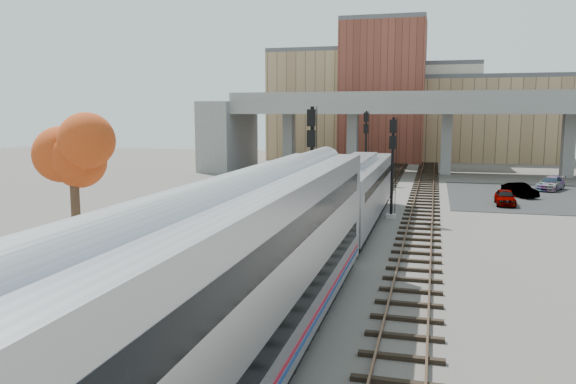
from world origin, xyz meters
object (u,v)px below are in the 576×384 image
at_px(signal_mast_mid, 392,170).
at_px(signal_mast_far, 366,147).
at_px(car_c, 551,184).
at_px(coach, 233,287).
at_px(locomotive, 357,189).
at_px(tree, 73,154).
at_px(car_b, 520,190).
at_px(car_a, 505,197).
at_px(signal_mast_near, 312,171).

bearing_deg(signal_mast_mid, signal_mast_far, 101.96).
bearing_deg(car_c, signal_mast_far, -159.34).
distance_m(coach, car_c, 45.78).
bearing_deg(coach, locomotive, 90.00).
xyz_separation_m(locomotive, signal_mast_far, (-2.10, 22.06, 1.41)).
height_order(tree, car_b, tree).
distance_m(signal_mast_far, car_b, 15.78).
height_order(locomotive, signal_mast_far, signal_mast_far).
bearing_deg(car_b, coach, -137.34).
bearing_deg(locomotive, car_b, 52.32).
distance_m(signal_mast_mid, car_a, 11.56).
height_order(signal_mast_mid, car_b, signal_mast_mid).
distance_m(signal_mast_near, car_c, 30.05).
relative_size(coach, car_c, 5.92).
bearing_deg(signal_mast_mid, tree, -133.83).
bearing_deg(car_a, car_c, 64.22).
xyz_separation_m(signal_mast_near, car_a, (12.23, 14.32, -3.13)).
bearing_deg(locomotive, tree, -135.30).
height_order(signal_mast_near, car_b, signal_mast_near).
bearing_deg(tree, car_a, 45.29).
xyz_separation_m(coach, car_a, (10.13, 33.08, -2.15)).
xyz_separation_m(signal_mast_near, car_b, (13.94, 19.17, -3.16)).
height_order(signal_mast_mid, tree, tree).
bearing_deg(tree, car_c, 49.98).
xyz_separation_m(signal_mast_mid, car_c, (13.20, 17.81, -2.69)).
distance_m(tree, car_a, 31.87).
bearing_deg(signal_mast_near, car_a, 49.51).
bearing_deg(signal_mast_near, car_c, 54.63).
bearing_deg(coach, tree, 138.54).
xyz_separation_m(coach, tree, (-12.07, 10.66, 2.36)).
bearing_deg(tree, signal_mast_far, 73.66).
relative_size(signal_mast_near, tree, 1.07).
distance_m(signal_mast_far, car_c, 17.63).
relative_size(coach, car_b, 7.04).
height_order(coach, signal_mast_mid, signal_mast_mid).
relative_size(tree, car_a, 1.94).
xyz_separation_m(signal_mast_near, signal_mast_mid, (4.10, 6.55, -0.44)).
xyz_separation_m(signal_mast_near, signal_mast_far, (0.00, 25.90, -0.10)).
relative_size(coach, tree, 3.59).
distance_m(signal_mast_near, car_a, 19.09).
height_order(locomotive, tree, tree).
distance_m(signal_mast_mid, tree, 20.40).
distance_m(locomotive, signal_mast_mid, 3.53).
height_order(coach, signal_mast_near, signal_mast_near).
bearing_deg(car_b, signal_mast_mid, -157.95).
distance_m(coach, tree, 16.28).
xyz_separation_m(coach, signal_mast_mid, (2.00, 25.32, 0.54)).
distance_m(signal_mast_near, signal_mast_mid, 7.74).
bearing_deg(car_c, locomotive, -100.78).
bearing_deg(car_c, signal_mast_near, -99.63).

